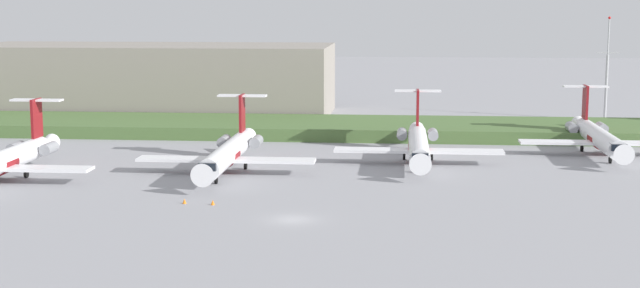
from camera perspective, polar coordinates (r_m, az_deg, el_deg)
name	(u,v)px	position (r m, az deg, el deg)	size (l,w,h in m)	color
ground_plane	(320,167)	(121.22, -0.02, -1.43)	(500.00, 500.00, 0.00)	#939399
grass_berm	(337,128)	(151.66, 1.04, 1.03)	(320.00, 20.00, 2.02)	#4C6B38
regional_jet_second	(4,160)	(118.08, -19.16, -0.96)	(22.81, 31.00, 9.00)	white
regional_jet_third	(228,152)	(117.90, -5.76, -0.52)	(22.81, 31.00, 9.00)	white
regional_jet_fourth	(418,144)	(124.99, 6.18, 0.01)	(22.81, 31.00, 9.00)	white
regional_jet_fifth	(598,136)	(137.28, 17.04, 0.46)	(22.81, 31.00, 9.00)	white
antenna_mast	(607,77)	(177.04, 17.52, 4.02)	(4.40, 0.50, 19.14)	#B2B2B7
distant_hangar	(153,80)	(181.04, -10.42, 3.99)	(69.41, 26.57, 13.54)	gray
safety_cone_front_marker	(184,201)	(100.21, -8.49, -3.56)	(0.44, 0.44, 0.55)	orange
safety_cone_mid_marker	(213,202)	(99.15, -6.73, -3.65)	(0.44, 0.44, 0.55)	orange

